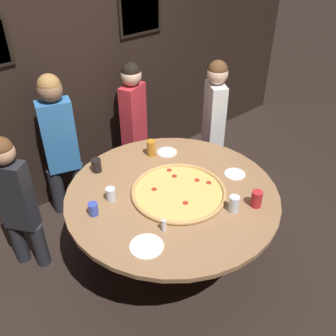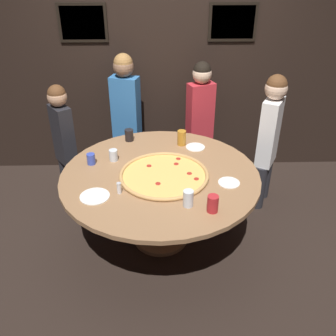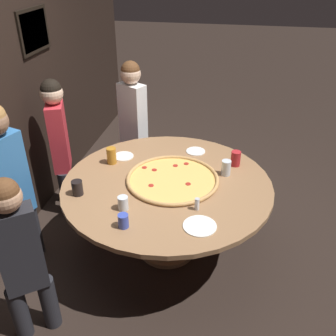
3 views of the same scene
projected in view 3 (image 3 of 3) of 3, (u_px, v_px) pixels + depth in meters
The scene contains 17 objects.
ground_plane at pixel (167, 249), 3.48m from camera, with size 24.00×24.00×0.00m, color black.
dining_table at pixel (167, 193), 3.17m from camera, with size 1.74×1.74×0.74m.
giant_pizza at pixel (173, 179), 3.12m from camera, with size 0.78×0.78×0.03m.
drink_cup_far_right at pixel (226, 168), 3.18m from camera, with size 0.08×0.08×0.13m, color silver.
drink_cup_front_edge at pixel (236, 159), 3.31m from camera, with size 0.09×0.09×0.14m, color #B22328.
drink_cup_near_left at pixel (123, 203), 2.76m from camera, with size 0.08×0.08×0.11m, color silver.
drink_cup_by_shaker at pixel (112, 156), 3.35m from camera, with size 0.09×0.09×0.15m, color #BC7A23.
drink_cup_near_right at pixel (123, 221), 2.58m from camera, with size 0.08×0.08×0.10m, color #384CB7.
drink_cup_far_left at pixel (77, 188), 2.92m from camera, with size 0.09×0.09×0.12m, color black.
white_plate_far_back at pixel (124, 156), 3.48m from camera, with size 0.19×0.19×0.01m, color white.
white_plate_left_side at pixel (200, 226), 2.61m from camera, with size 0.24×0.24×0.01m, color white.
white_plate_near_front at pixel (196, 151), 3.57m from camera, with size 0.18×0.18×0.01m, color white.
condiment_shaker at pixel (197, 204), 2.76m from camera, with size 0.04×0.04×0.10m.
diner_centre_back at pixel (133, 117), 4.10m from camera, with size 0.29×0.37×1.43m.
diner_far_left at pixel (59, 140), 3.66m from camera, with size 0.37×0.25×1.40m.
diner_side_left at pixel (20, 254), 2.39m from camera, with size 0.29×0.33×1.30m.
diner_side_right at pixel (8, 181), 2.93m from camera, with size 0.39×0.25×1.49m.
Camera 3 is at (-2.57, -0.50, 2.42)m, focal length 40.00 mm.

